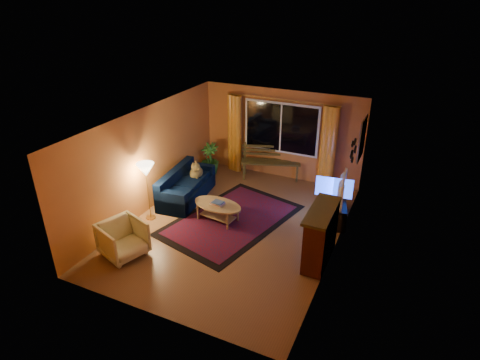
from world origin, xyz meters
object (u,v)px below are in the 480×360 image
at_px(armchair, 123,238).
at_px(floor_lamp, 148,192).
at_px(bench, 270,170).
at_px(tv_console, 336,209).
at_px(sofa, 186,185).
at_px(coffee_table, 218,212).

relative_size(armchair, floor_lamp, 0.59).
height_order(bench, tv_console, tv_console).
relative_size(sofa, armchair, 2.31).
height_order(sofa, tv_console, sofa).
xyz_separation_m(bench, armchair, (-1.39, -4.63, 0.16)).
bearing_deg(tv_console, floor_lamp, -170.38).
height_order(sofa, floor_lamp, floor_lamp).
bearing_deg(floor_lamp, sofa, 77.08).
bearing_deg(sofa, bench, 47.51).
distance_m(coffee_table, tv_console, 2.75).
xyz_separation_m(armchair, floor_lamp, (-0.38, 1.40, 0.29)).
relative_size(sofa, tv_console, 1.58).
xyz_separation_m(sofa, tv_console, (3.69, 0.60, -0.13)).
distance_m(sofa, armchair, 2.59).
distance_m(armchair, coffee_table, 2.27).
height_order(bench, floor_lamp, floor_lamp).
bearing_deg(bench, sofa, -145.55).
distance_m(sofa, tv_console, 3.74).
distance_m(bench, sofa, 2.54).
relative_size(sofa, coffee_table, 1.58).
bearing_deg(tv_console, bench, 131.78).
bearing_deg(sofa, floor_lamp, -109.13).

